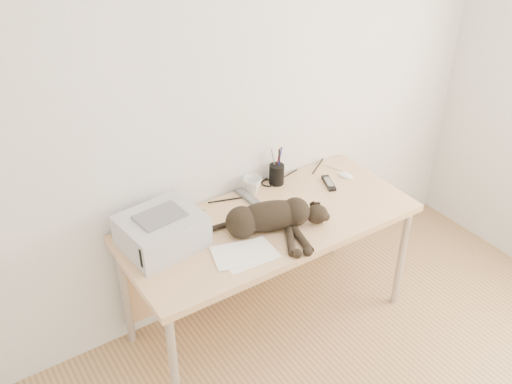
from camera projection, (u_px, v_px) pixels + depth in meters
wall_back at (233, 100)px, 3.00m from camera, size 3.50×0.00×3.50m
desk at (261, 232)px, 3.18m from camera, size 1.60×0.70×0.74m
printer at (162, 231)px, 2.82m from camera, size 0.42×0.37×0.18m
papers at (245, 254)px, 2.80m from camera, size 0.33×0.26×0.01m
cat at (267, 219)px, 2.93m from camera, size 0.70×0.49×0.17m
mug at (253, 185)px, 3.25m from camera, size 0.15×0.15×0.10m
pen_cup at (277, 174)px, 3.33m from camera, size 0.09×0.09×0.23m
remote_grey at (247, 196)px, 3.23m from camera, size 0.06×0.18×0.02m
remote_black at (329, 183)px, 3.35m from camera, size 0.10×0.16×0.02m
mouse at (346, 174)px, 3.42m from camera, size 0.08×0.11×0.03m
cable_tangle at (239, 193)px, 3.26m from camera, size 1.36×0.08×0.01m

